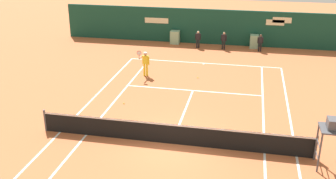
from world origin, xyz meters
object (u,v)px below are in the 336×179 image
player_on_baseline (145,62)px  tennis_ball_mid_court (216,131)px  ball_kid_left_post (260,42)px  ball_kid_centre_post (224,39)px  ball_kid_right_post (198,38)px  tennis_ball_by_sideline (198,78)px  tennis_ball_near_service_line (124,103)px  umpire_chair (334,128)px

player_on_baseline → tennis_ball_mid_court: player_on_baseline is taller
player_on_baseline → ball_kid_left_post: (7.24, 7.24, -0.18)m
player_on_baseline → ball_kid_centre_post: player_on_baseline is taller
ball_kid_right_post → ball_kid_centre_post: 2.04m
tennis_ball_by_sideline → tennis_ball_near_service_line: same height
ball_kid_centre_post → tennis_ball_near_service_line: ball_kid_centre_post is taller
umpire_chair → tennis_ball_mid_court: bearing=65.5°
tennis_ball_mid_court → tennis_ball_near_service_line: same height
player_on_baseline → ball_kid_right_post: bearing=-104.4°
tennis_ball_near_service_line → ball_kid_left_post: bearing=58.5°
ball_kid_right_post → ball_kid_left_post: (4.84, 0.00, -0.02)m
ball_kid_right_post → tennis_ball_by_sideline: ball_kid_right_post is taller
ball_kid_right_post → ball_kid_centre_post: bearing=176.2°
ball_kid_left_post → tennis_ball_mid_court: size_ratio=19.77×
player_on_baseline → umpire_chair: bearing=142.0°
ball_kid_right_post → ball_kid_left_post: bearing=176.2°
ball_kid_right_post → tennis_ball_mid_court: 14.24m
umpire_chair → player_on_baseline: (-9.81, 8.83, -0.75)m
player_on_baseline → ball_kid_right_post: (2.40, 7.24, -0.16)m
player_on_baseline → ball_kid_centre_post: size_ratio=1.31×
ball_kid_centre_post → tennis_ball_near_service_line: size_ratio=20.39×
player_on_baseline → tennis_ball_near_service_line: (-0.00, -4.57, -0.92)m
umpire_chair → player_on_baseline: umpire_chair is taller
ball_kid_left_post → tennis_ball_near_service_line: bearing=50.5°
ball_kid_centre_post → tennis_ball_near_service_line: 12.64m
tennis_ball_mid_court → umpire_chair: bearing=-24.5°
tennis_ball_mid_court → tennis_ball_by_sideline: bearing=104.5°
umpire_chair → ball_kid_right_post: 17.72m
umpire_chair → ball_kid_centre_post: umpire_chair is taller
player_on_baseline → tennis_ball_near_service_line: player_on_baseline is taller
tennis_ball_near_service_line → ball_kid_right_post: bearing=78.5°
player_on_baseline → ball_kid_right_post: 7.63m
tennis_ball_by_sideline → tennis_ball_mid_court: 7.22m
ball_kid_left_post → ball_kid_right_post: bearing=-7.9°
ball_kid_centre_post → ball_kid_left_post: bearing=-170.9°
ball_kid_left_post → umpire_chair: bearing=91.1°
umpire_chair → player_on_baseline: size_ratio=1.38×
ball_kid_right_post → tennis_ball_near_service_line: size_ratio=20.33×
player_on_baseline → tennis_ball_mid_court: bearing=131.5°
ball_kid_centre_post → tennis_ball_mid_court: ball_kid_centre_post is taller
player_on_baseline → tennis_ball_mid_court: 8.52m
ball_kid_centre_post → ball_kid_right_post: bearing=9.1°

